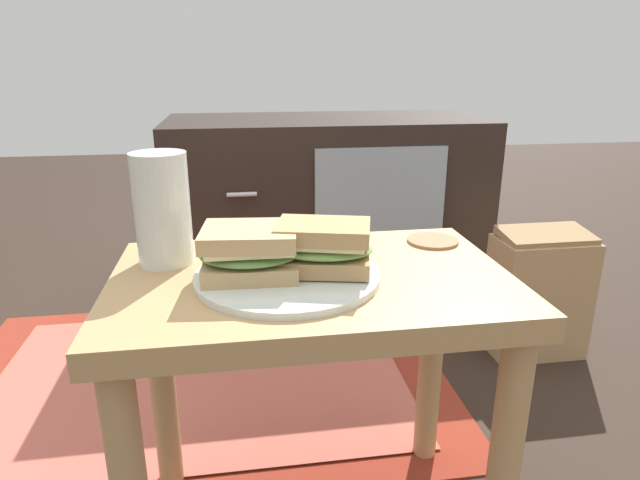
{
  "coord_description": "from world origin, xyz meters",
  "views": [
    {
      "loc": [
        -0.1,
        -0.7,
        0.75
      ],
      "look_at": [
        0.01,
        0.0,
        0.51
      ],
      "focal_mm": 30.28,
      "sensor_mm": 36.0,
      "label": 1
    }
  ],
  "objects_px": {
    "beer_glass": "(163,212)",
    "sandwich_front": "(250,252)",
    "sandwich_back": "(323,247)",
    "paper_bag": "(538,294)",
    "coaster": "(433,241)",
    "plate": "(287,276)",
    "tv_cabinet": "(326,210)"
  },
  "relations": [
    {
      "from": "beer_glass",
      "to": "tv_cabinet",
      "type": "bearing_deg",
      "value": 66.23
    },
    {
      "from": "plate",
      "to": "beer_glass",
      "type": "relative_size",
      "value": 1.55
    },
    {
      "from": "tv_cabinet",
      "to": "sandwich_front",
      "type": "distance_m",
      "value": 1.02
    },
    {
      "from": "tv_cabinet",
      "to": "plate",
      "type": "xyz_separation_m",
      "value": [
        -0.21,
        -0.96,
        0.17
      ]
    },
    {
      "from": "tv_cabinet",
      "to": "coaster",
      "type": "bearing_deg",
      "value": -87.11
    },
    {
      "from": "sandwich_front",
      "to": "paper_bag",
      "type": "relative_size",
      "value": 0.41
    },
    {
      "from": "tv_cabinet",
      "to": "coaster",
      "type": "xyz_separation_m",
      "value": [
        0.04,
        -0.84,
        0.17
      ]
    },
    {
      "from": "sandwich_back",
      "to": "coaster",
      "type": "height_order",
      "value": "sandwich_back"
    },
    {
      "from": "tv_cabinet",
      "to": "sandwich_front",
      "type": "relative_size",
      "value": 6.88
    },
    {
      "from": "sandwich_front",
      "to": "beer_glass",
      "type": "bearing_deg",
      "value": 142.7
    },
    {
      "from": "beer_glass",
      "to": "plate",
      "type": "bearing_deg",
      "value": -28.56
    },
    {
      "from": "sandwich_back",
      "to": "plate",
      "type": "bearing_deg",
      "value": 179.16
    },
    {
      "from": "coaster",
      "to": "sandwich_front",
      "type": "bearing_deg",
      "value": -158.17
    },
    {
      "from": "sandwich_back",
      "to": "paper_bag",
      "type": "bearing_deg",
      "value": 37.86
    },
    {
      "from": "sandwich_back",
      "to": "coaster",
      "type": "xyz_separation_m",
      "value": [
        0.2,
        0.12,
        -0.04
      ]
    },
    {
      "from": "beer_glass",
      "to": "sandwich_front",
      "type": "bearing_deg",
      "value": -37.3
    },
    {
      "from": "beer_glass",
      "to": "paper_bag",
      "type": "relative_size",
      "value": 0.48
    },
    {
      "from": "tv_cabinet",
      "to": "beer_glass",
      "type": "relative_size",
      "value": 5.84
    },
    {
      "from": "sandwich_back",
      "to": "paper_bag",
      "type": "relative_size",
      "value": 0.44
    },
    {
      "from": "plate",
      "to": "coaster",
      "type": "height_order",
      "value": "plate"
    },
    {
      "from": "plate",
      "to": "coaster",
      "type": "distance_m",
      "value": 0.28
    },
    {
      "from": "tv_cabinet",
      "to": "sandwich_front",
      "type": "bearing_deg",
      "value": -105.2
    },
    {
      "from": "sandwich_back",
      "to": "beer_glass",
      "type": "xyz_separation_m",
      "value": [
        -0.22,
        0.09,
        0.03
      ]
    },
    {
      "from": "sandwich_back",
      "to": "beer_glass",
      "type": "relative_size",
      "value": 0.92
    },
    {
      "from": "beer_glass",
      "to": "coaster",
      "type": "height_order",
      "value": "beer_glass"
    },
    {
      "from": "sandwich_back",
      "to": "coaster",
      "type": "distance_m",
      "value": 0.24
    },
    {
      "from": "plate",
      "to": "sandwich_front",
      "type": "relative_size",
      "value": 1.83
    },
    {
      "from": "beer_glass",
      "to": "sandwich_back",
      "type": "bearing_deg",
      "value": -23.02
    },
    {
      "from": "plate",
      "to": "beer_glass",
      "type": "height_order",
      "value": "beer_glass"
    },
    {
      "from": "sandwich_back",
      "to": "coaster",
      "type": "relative_size",
      "value": 1.8
    },
    {
      "from": "plate",
      "to": "paper_bag",
      "type": "relative_size",
      "value": 0.74
    },
    {
      "from": "sandwich_front",
      "to": "sandwich_back",
      "type": "xyz_separation_m",
      "value": [
        0.1,
        -0.0,
        0.0
      ]
    }
  ]
}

